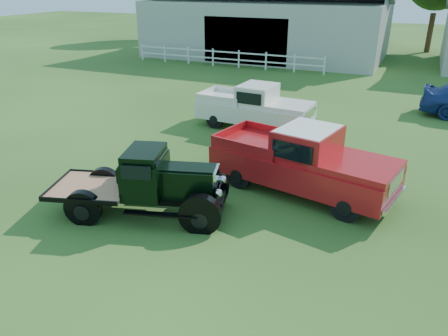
% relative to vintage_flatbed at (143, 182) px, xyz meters
% --- Properties ---
extents(ground, '(120.00, 120.00, 0.00)m').
position_rel_vintage_flatbed_xyz_m(ground, '(1.49, 0.23, -0.92)').
color(ground, '#264518').
extents(shed_left, '(18.80, 10.20, 5.60)m').
position_rel_vintage_flatbed_xyz_m(shed_left, '(-5.51, 26.23, 1.88)').
color(shed_left, '#9D9F90').
rests_on(shed_left, ground).
extents(fence_rail, '(14.20, 0.16, 1.20)m').
position_rel_vintage_flatbed_xyz_m(fence_rail, '(-6.51, 20.23, -0.32)').
color(fence_rail, white).
rests_on(fence_rail, ground).
extents(vintage_flatbed, '(4.95, 3.07, 1.83)m').
position_rel_vintage_flatbed_xyz_m(vintage_flatbed, '(0.00, 0.00, 0.00)').
color(vintage_flatbed, black).
rests_on(vintage_flatbed, ground).
extents(red_pickup, '(5.81, 3.21, 2.00)m').
position_rel_vintage_flatbed_xyz_m(red_pickup, '(3.47, 3.01, 0.08)').
color(red_pickup, '#B11619').
rests_on(red_pickup, ground).
extents(white_pickup, '(5.06, 2.25, 1.81)m').
position_rel_vintage_flatbed_xyz_m(white_pickup, '(0.15, 8.05, -0.01)').
color(white_pickup, silver).
rests_on(white_pickup, ground).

